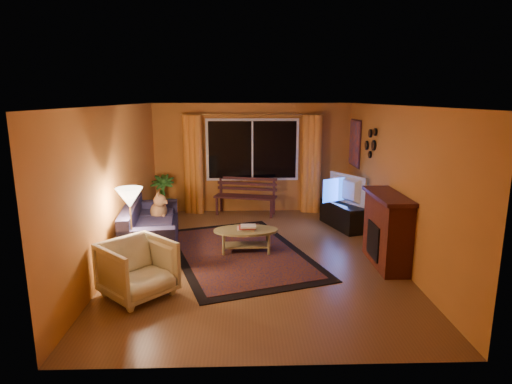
{
  "coord_description": "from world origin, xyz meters",
  "views": [
    {
      "loc": [
        -0.22,
        -6.79,
        2.62
      ],
      "look_at": [
        0.0,
        0.3,
        1.05
      ],
      "focal_mm": 30.0,
      "sensor_mm": 36.0,
      "label": 1
    }
  ],
  "objects_px": {
    "armchair": "(137,266)",
    "floor_lamp": "(132,231)",
    "sofa": "(151,227)",
    "coffee_table": "(246,241)",
    "bench": "(245,206)",
    "tv_console": "(342,215)"
  },
  "relations": [
    {
      "from": "armchair",
      "to": "floor_lamp",
      "type": "relative_size",
      "value": 0.66
    },
    {
      "from": "sofa",
      "to": "coffee_table",
      "type": "xyz_separation_m",
      "value": [
        1.65,
        -0.17,
        -0.21
      ]
    },
    {
      "from": "bench",
      "to": "armchair",
      "type": "distance_m",
      "value": 4.32
    },
    {
      "from": "coffee_table",
      "to": "tv_console",
      "type": "xyz_separation_m",
      "value": [
        2.0,
        1.37,
        0.05
      ]
    },
    {
      "from": "bench",
      "to": "armchair",
      "type": "bearing_deg",
      "value": -95.75
    },
    {
      "from": "bench",
      "to": "sofa",
      "type": "relative_size",
      "value": 0.69
    },
    {
      "from": "sofa",
      "to": "tv_console",
      "type": "relative_size",
      "value": 1.67
    },
    {
      "from": "sofa",
      "to": "armchair",
      "type": "relative_size",
      "value": 2.4
    },
    {
      "from": "bench",
      "to": "floor_lamp",
      "type": "relative_size",
      "value": 1.08
    },
    {
      "from": "floor_lamp",
      "to": "coffee_table",
      "type": "bearing_deg",
      "value": 24.66
    },
    {
      "from": "bench",
      "to": "sofa",
      "type": "xyz_separation_m",
      "value": [
        -1.66,
        -2.23,
        0.2
      ]
    },
    {
      "from": "floor_lamp",
      "to": "armchair",
      "type": "bearing_deg",
      "value": -72.06
    },
    {
      "from": "armchair",
      "to": "coffee_table",
      "type": "height_order",
      "value": "armchair"
    },
    {
      "from": "coffee_table",
      "to": "bench",
      "type": "bearing_deg",
      "value": 89.8
    },
    {
      "from": "coffee_table",
      "to": "tv_console",
      "type": "distance_m",
      "value": 2.42
    },
    {
      "from": "bench",
      "to": "armchair",
      "type": "xyz_separation_m",
      "value": [
        -1.47,
        -4.06,
        0.21
      ]
    },
    {
      "from": "armchair",
      "to": "coffee_table",
      "type": "xyz_separation_m",
      "value": [
        1.46,
        1.65,
        -0.22
      ]
    },
    {
      "from": "bench",
      "to": "floor_lamp",
      "type": "xyz_separation_m",
      "value": [
        -1.74,
        -3.2,
        0.44
      ]
    },
    {
      "from": "bench",
      "to": "floor_lamp",
      "type": "height_order",
      "value": "floor_lamp"
    },
    {
      "from": "sofa",
      "to": "armchair",
      "type": "distance_m",
      "value": 1.83
    },
    {
      "from": "bench",
      "to": "sofa",
      "type": "bearing_deg",
      "value": -112.44
    },
    {
      "from": "armchair",
      "to": "bench",
      "type": "bearing_deg",
      "value": 24.38
    }
  ]
}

